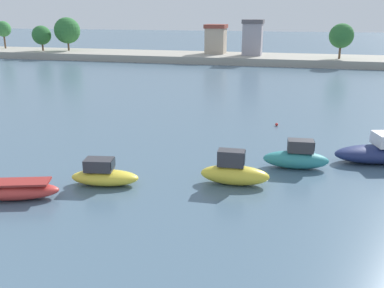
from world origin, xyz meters
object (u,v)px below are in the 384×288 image
Objects in this scene: moored_boat_2 at (14,190)px; moored_boat_4 at (234,172)px; moored_boat_5 at (296,158)px; moored_boat_3 at (104,175)px; mooring_buoy_1 at (277,124)px; moored_boat_6 at (380,151)px.

moored_boat_4 reaches higher than moored_boat_2.
moored_boat_4 is at bearing -138.44° from moored_boat_5.
moored_boat_2 is at bearing -158.65° from moored_boat_4.
moored_boat_5 is (9.73, 5.09, 0.11)m from moored_boat_3.
moored_boat_2 is 1.20× the size of moored_boat_3.
moored_boat_5 reaches higher than mooring_buoy_1.
moored_boat_3 is at bearing 20.06° from moored_boat_2.
moored_boat_6 is at bearing 16.58° from moored_boat_3.
moored_boat_5 reaches higher than moored_boat_2.
mooring_buoy_1 is (1.42, 12.66, -0.55)m from moored_boat_4.
moored_boat_2 is 18.55× the size of mooring_buoy_1.
mooring_buoy_1 is (-6.58, 7.07, -0.58)m from moored_boat_6.
moored_boat_4 is 9.76m from moored_boat_6.
moored_boat_6 reaches higher than moored_boat_2.
moored_boat_4 is at bearing -96.41° from mooring_buoy_1.
moored_boat_6 is (18.05, 10.11, 0.25)m from moored_boat_2.
moored_boat_3 reaches higher than moored_boat_2.
mooring_buoy_1 is at bearing 80.72° from moored_boat_4.
moored_boat_4 is 15.24× the size of mooring_buoy_1.
moored_boat_2 is 15.33m from moored_boat_5.
moored_boat_2 is 20.69m from moored_boat_6.
moored_boat_2 is 1.22× the size of moored_boat_4.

